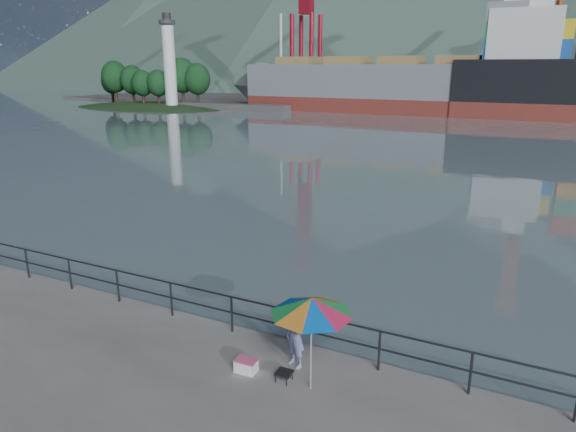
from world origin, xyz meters
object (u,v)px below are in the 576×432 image
at_px(beach_umbrella, 312,306).
at_px(fisherman, 296,336).
at_px(cooler_bag, 246,366).
at_px(bulk_carrier, 417,84).

bearing_deg(beach_umbrella, fisherman, 135.46).
xyz_separation_m(fisherman, cooler_bag, (-0.91, -0.75, -0.63)).
distance_m(fisherman, cooler_bag, 1.34).
bearing_deg(bulk_carrier, beach_umbrella, -78.44).
distance_m(cooler_bag, bulk_carrier, 72.34).
xyz_separation_m(cooler_bag, bulk_carrier, (-12.93, 71.07, 4.00)).
bearing_deg(fisherman, bulk_carrier, 124.91).
relative_size(fisherman, beach_umbrella, 0.71).
relative_size(beach_umbrella, bulk_carrier, 0.04).
xyz_separation_m(beach_umbrella, bulk_carrier, (-14.52, 70.99, 2.16)).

